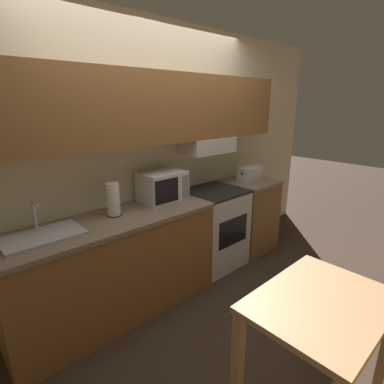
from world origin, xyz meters
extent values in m
plane|color=#3D2D23|center=(0.00, 0.00, 0.00)|extent=(16.00, 16.00, 0.00)
cube|color=beige|center=(0.00, 0.03, 1.27)|extent=(5.42, 0.05, 2.55)
cube|color=#936033|center=(0.00, -0.16, 1.75)|extent=(3.02, 0.32, 0.62)
cube|color=silver|center=(0.62, -0.16, 1.36)|extent=(0.60, 0.34, 0.16)
cube|color=#936033|center=(-0.61, -0.29, 0.43)|extent=(1.80, 0.58, 0.85)
cube|color=#84705B|center=(-0.61, -0.29, 0.87)|extent=(1.82, 0.60, 0.04)
cube|color=#936033|center=(1.23, -0.29, 0.43)|extent=(0.57, 0.58, 0.85)
cube|color=#84705B|center=(1.23, -0.29, 0.87)|extent=(0.59, 0.60, 0.04)
cube|color=silver|center=(0.62, -0.29, 0.43)|extent=(0.63, 0.57, 0.86)
cube|color=black|center=(0.62, -0.29, 0.87)|extent=(0.63, 0.57, 0.03)
cube|color=black|center=(0.62, -0.57, 0.49)|extent=(0.44, 0.01, 0.30)
cylinder|color=black|center=(0.47, -0.40, 0.88)|extent=(0.09, 0.09, 0.01)
cylinder|color=black|center=(0.76, -0.40, 0.88)|extent=(0.09, 0.09, 0.01)
cylinder|color=black|center=(0.47, -0.17, 0.88)|extent=(0.09, 0.09, 0.01)
cylinder|color=black|center=(0.76, -0.17, 0.88)|extent=(0.09, 0.09, 0.01)
cube|color=silver|center=(-0.01, -0.19, 1.03)|extent=(0.42, 0.31, 0.29)
cube|color=black|center=(-0.08, -0.35, 1.03)|extent=(0.26, 0.01, 0.22)
cube|color=gray|center=(0.15, -0.35, 1.03)|extent=(0.08, 0.01, 0.22)
cube|color=silver|center=(1.27, -0.27, 0.97)|extent=(0.32, 0.17, 0.16)
cube|color=black|center=(1.10, -0.27, 0.99)|extent=(0.01, 0.02, 0.02)
cube|color=black|center=(1.16, -0.27, 1.04)|extent=(0.04, 0.12, 0.01)
cube|color=black|center=(1.23, -0.27, 1.04)|extent=(0.04, 0.12, 0.01)
cube|color=black|center=(1.30, -0.27, 1.04)|extent=(0.04, 0.12, 0.01)
cube|color=black|center=(1.38, -0.27, 1.04)|extent=(0.04, 0.12, 0.01)
cube|color=#B7BABF|center=(-1.15, -0.29, 0.90)|extent=(0.53, 0.32, 0.02)
cube|color=#4C4F54|center=(-1.15, -0.31, 0.90)|extent=(0.45, 0.24, 0.01)
cylinder|color=#B7BABF|center=(-1.15, -0.17, 1.02)|extent=(0.02, 0.02, 0.21)
cylinder|color=#B7BABF|center=(-1.15, -0.23, 1.12)|extent=(0.02, 0.12, 0.02)
cylinder|color=black|center=(-0.56, -0.24, 0.89)|extent=(0.12, 0.12, 0.01)
cylinder|color=white|center=(-0.56, -0.24, 1.03)|extent=(0.11, 0.11, 0.28)
cube|color=tan|center=(-0.21, -1.88, 0.75)|extent=(0.83, 0.61, 0.04)
cube|color=tan|center=(-0.59, -1.61, 0.37)|extent=(0.06, 0.06, 0.73)
cube|color=tan|center=(0.16, -1.61, 0.37)|extent=(0.06, 0.06, 0.73)
camera|label=1|loc=(-1.68, -2.42, 1.80)|focal=28.00mm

